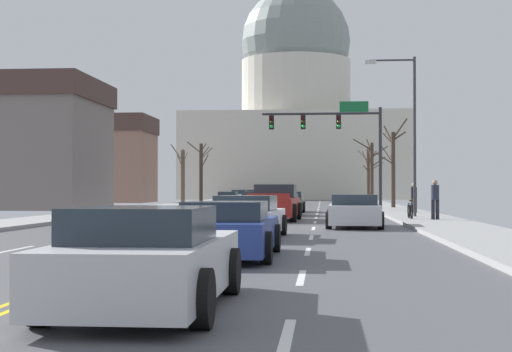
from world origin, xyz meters
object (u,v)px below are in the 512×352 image
Objects in this scene: street_lamp_right at (408,121)px; sedan_oncoming_03 at (250,195)px; pedestrian_01 at (414,196)px; pickup_truck_near_02 at (274,204)px; sedan_near_04 at (247,218)px; sedan_oncoming_00 at (253,200)px; sedan_near_00 at (289,202)px; sedan_near_01 at (283,205)px; sedan_near_06 at (148,261)px; sedan_oncoming_01 at (228,198)px; pedestrian_00 at (435,197)px; bicycle_parked at (410,211)px; sedan_near_05 at (228,231)px; signal_gantry at (338,131)px; sedan_near_03 at (354,212)px; sedan_oncoming_02 at (239,196)px.

street_lamp_right is 1.77× the size of sedan_oncoming_03.
street_lamp_right is at bearing -99.32° from pedestrian_01.
sedan_oncoming_03 is at bearing 96.52° from pickup_truck_near_02.
sedan_oncoming_00 is at bearing 94.97° from sedan_near_04.
sedan_near_00 is 6.21m from sedan_near_01.
sedan_near_06 is 63.30m from sedan_oncoming_01.
sedan_near_06 is (0.06, -32.50, 0.03)m from sedan_near_01.
pedestrian_00 is at bearing -14.61° from pickup_truck_near_02.
bicycle_parked is at bearing -8.23° from pickup_truck_near_02.
bicycle_parked is at bearing -78.14° from sedan_oncoming_03.
sedan_near_05 is at bearing -87.95° from sedan_near_04.
street_lamp_right is at bearing -67.71° from sedan_oncoming_00.
sedan_oncoming_00 is (-3.39, 51.19, -0.01)m from sedan_near_06.
sedan_near_04 is (-3.20, -28.43, -4.66)m from signal_gantry.
signal_gantry is at bearing 90.51° from sedan_near_03.
sedan_near_06 is 2.44× the size of bicycle_parked.
sedan_near_05 is at bearing -111.43° from pedestrian_00.
signal_gantry reaches higher than pickup_truck_near_02.
sedan_near_01 is at bearing -82.67° from sedan_oncoming_03.
sedan_oncoming_03 is 63.49m from bicycle_parked.
sedan_near_06 is 0.91× the size of sedan_oncoming_00.
pedestrian_00 is (6.88, -14.45, 0.48)m from sedan_near_00.
sedan_near_03 is at bearing -60.78° from pickup_truck_near_02.
sedan_near_01 is at bearing 90.40° from sedan_near_05.
sedan_near_04 is 21.53m from pedestrian_01.
sedan_near_00 is at bearing 145.31° from pedestrian_01.
sedan_near_01 is 42.31m from sedan_oncoming_02.
signal_gantry reaches higher than bicycle_parked.
pedestrian_00 is (0.76, -3.69, -3.60)m from street_lamp_right.
sedan_near_04 is at bearing -82.23° from sedan_oncoming_01.
sedan_oncoming_00 is (-6.68, 31.18, -0.02)m from sedan_near_03.
pedestrian_01 is (0.96, 5.86, -3.64)m from street_lamp_right.
signal_gantry is at bearing -72.60° from sedan_oncoming_02.
pedestrian_00 is 0.96× the size of bicycle_parked.
sedan_near_04 is 13.17m from bicycle_parked.
bicycle_parked is (13.05, -62.13, -0.12)m from sedan_oncoming_03.
sedan_near_03 is 0.99× the size of sedan_oncoming_02.
pedestrian_01 is (7.21, 7.72, 0.30)m from pickup_truck_near_02.
sedan_near_03 is at bearing -77.91° from sedan_oncoming_00.
bicycle_parked is (12.97, -49.03, -0.13)m from sedan_oncoming_02.
sedan_near_04 reaches higher than sedan_oncoming_01.
sedan_near_06 is at bearing -101.86° from pedestrian_01.
sedan_near_03 is 20.28m from sedan_near_06.
pedestrian_01 reaches higher than sedan_oncoming_02.
pedestrian_00 is (3.61, 4.25, 0.49)m from sedan_near_03.
pickup_truck_near_02 reaches higher than sedan_near_01.
sedan_near_05 reaches higher than sedan_oncoming_01.
sedan_near_01 is at bearing 90.11° from sedan_near_06.
sedan_oncoming_00 is at bearing 112.29° from street_lamp_right.
pickup_truck_near_02 is (-0.05, -6.42, 0.18)m from sedan_near_01.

